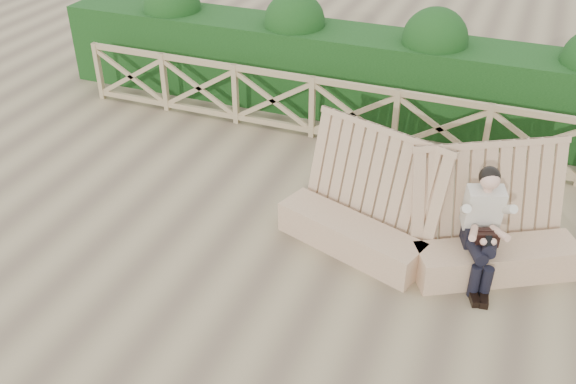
% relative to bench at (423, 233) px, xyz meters
% --- Properties ---
extents(ground, '(60.00, 60.00, 0.00)m').
position_rel_bench_xyz_m(ground, '(-1.73, -0.88, -0.39)').
color(ground, brown).
rests_on(ground, ground).
extents(bench, '(3.83, 1.65, 1.56)m').
position_rel_bench_xyz_m(bench, '(0.00, 0.00, 0.00)').
color(bench, '#9B7859').
rests_on(bench, ground).
extents(woman, '(0.59, 0.98, 1.48)m').
position_rel_bench_xyz_m(woman, '(0.69, -0.08, 0.38)').
color(woman, black).
rests_on(woman, ground).
extents(guardrail, '(10.10, 0.09, 1.10)m').
position_rel_bench_xyz_m(guardrail, '(-1.73, 2.62, 0.16)').
color(guardrail, olive).
rests_on(guardrail, ground).
extents(hedge, '(12.00, 1.20, 1.50)m').
position_rel_bench_xyz_m(hedge, '(-1.73, 3.82, 0.36)').
color(hedge, black).
rests_on(hedge, ground).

